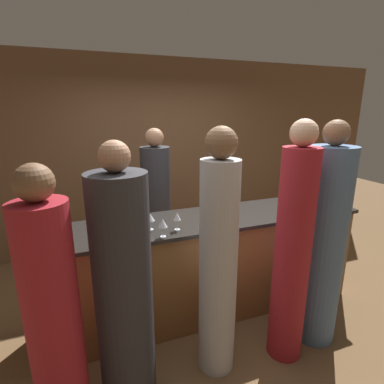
% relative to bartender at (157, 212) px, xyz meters
% --- Properties ---
extents(ground_plane, '(14.00, 14.00, 0.00)m').
position_rel_bartender_xyz_m(ground_plane, '(0.32, -0.78, -0.87)').
color(ground_plane, brown).
extents(back_wall, '(8.00, 0.06, 2.80)m').
position_rel_bartender_xyz_m(back_wall, '(0.32, 1.12, 0.53)').
color(back_wall, brown).
rests_on(back_wall, ground_plane).
extents(bar_counter, '(3.20, 0.70, 1.03)m').
position_rel_bartender_xyz_m(bar_counter, '(0.32, -0.78, -0.35)').
color(bar_counter, brown).
rests_on(bar_counter, ground_plane).
extents(bartender, '(0.34, 0.34, 1.86)m').
position_rel_bartender_xyz_m(bartender, '(0.00, 0.00, 0.00)').
color(bartender, '#2D2D33').
rests_on(bartender, ground_plane).
extents(guest_0, '(0.29, 0.29, 1.95)m').
position_rel_bartender_xyz_m(guest_0, '(0.10, -1.48, 0.07)').
color(guest_0, '#B2B2B7').
rests_on(guest_0, ground_plane).
extents(guest_1, '(0.39, 0.39, 1.89)m').
position_rel_bartender_xyz_m(guest_1, '(-0.61, -1.49, 0.00)').
color(guest_1, '#2D2D33').
rests_on(guest_1, ground_plane).
extents(guest_2, '(0.29, 0.29, 2.00)m').
position_rel_bartender_xyz_m(guest_2, '(0.72, -1.57, 0.08)').
color(guest_2, maroon).
rests_on(guest_2, ground_plane).
extents(guest_3, '(0.38, 0.38, 1.99)m').
position_rel_bartender_xyz_m(guest_3, '(1.11, -1.49, 0.05)').
color(guest_3, '#4C6B93').
rests_on(guest_3, ground_plane).
extents(guest_4, '(0.32, 0.32, 1.79)m').
position_rel_bartender_xyz_m(guest_4, '(-1.04, -1.61, -0.03)').
color(guest_4, maroon).
rests_on(guest_4, ground_plane).
extents(wine_bottle_0, '(0.07, 0.07, 0.27)m').
position_rel_bartender_xyz_m(wine_bottle_0, '(0.53, -0.65, 0.27)').
color(wine_bottle_0, black).
rests_on(wine_bottle_0, bar_counter).
extents(ice_bucket, '(0.20, 0.20, 0.17)m').
position_rel_bartender_xyz_m(ice_bucket, '(-0.54, -0.55, 0.25)').
color(ice_bucket, silver).
rests_on(ice_bucket, bar_counter).
extents(wine_glass_0, '(0.08, 0.08, 0.15)m').
position_rel_bartender_xyz_m(wine_glass_0, '(-0.27, -0.89, 0.27)').
color(wine_glass_0, silver).
rests_on(wine_glass_0, bar_counter).
extents(wine_glass_1, '(0.07, 0.07, 0.16)m').
position_rel_bartender_xyz_m(wine_glass_1, '(-0.05, -0.97, 0.28)').
color(wine_glass_1, silver).
rests_on(wine_glass_1, bar_counter).
extents(wine_glass_2, '(0.07, 0.07, 0.18)m').
position_rel_bartender_xyz_m(wine_glass_2, '(-1.17, -0.81, 0.30)').
color(wine_glass_2, silver).
rests_on(wine_glass_2, bar_counter).
extents(wine_glass_3, '(0.08, 0.08, 0.16)m').
position_rel_bartender_xyz_m(wine_glass_3, '(-0.21, -1.08, 0.28)').
color(wine_glass_3, silver).
rests_on(wine_glass_3, bar_counter).
extents(wine_glass_4, '(0.07, 0.07, 0.17)m').
position_rel_bartender_xyz_m(wine_glass_4, '(-0.97, -0.93, 0.29)').
color(wine_glass_4, silver).
rests_on(wine_glass_4, bar_counter).
extents(wine_glass_5, '(0.08, 0.08, 0.15)m').
position_rel_bartender_xyz_m(wine_glass_5, '(1.17, -1.08, 0.28)').
color(wine_glass_5, silver).
rests_on(wine_glass_5, bar_counter).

